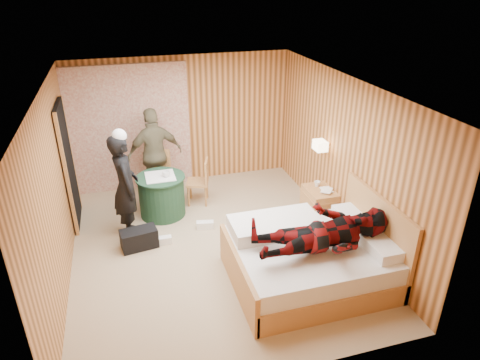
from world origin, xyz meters
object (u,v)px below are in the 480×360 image
object	(u,v)px
round_table	(162,195)
chair_far	(158,171)
nightstand	(319,205)
woman_standing	(126,187)
bed	(312,258)
wall_lamp	(320,145)
duffel_bag	(139,239)
man_on_bed	(325,224)
man_at_table	(155,154)
chair_near	(201,178)

from	to	relation	value
round_table	chair_far	distance (m)	0.68
nightstand	woman_standing	distance (m)	3.17
bed	chair_far	size ratio (longest dim) A/B	2.27
nightstand	woman_standing	size ratio (longest dim) A/B	0.36
chair_far	wall_lamp	bearing A→B (deg)	-8.71
bed	duffel_bag	bearing A→B (deg)	147.67
duffel_bag	woman_standing	xyz separation A→B (m)	(-0.10, 0.43, 0.70)
wall_lamp	woman_standing	size ratio (longest dim) A/B	0.15
man_on_bed	duffel_bag	bearing A→B (deg)	144.00
man_at_table	duffel_bag	bearing A→B (deg)	63.63
wall_lamp	nightstand	distance (m)	1.01
round_table	woman_standing	size ratio (longest dim) A/B	0.49
man_on_bed	chair_far	bearing A→B (deg)	118.63
wall_lamp	round_table	world-z (taller)	wall_lamp
round_table	duffel_bag	world-z (taller)	round_table
bed	nightstand	distance (m)	1.55
duffel_bag	man_on_bed	distance (m)	2.91
wall_lamp	man_on_bed	distance (m)	1.98
chair_near	nightstand	bearing A→B (deg)	72.43
woman_standing	man_at_table	size ratio (longest dim) A/B	0.99
chair_near	man_on_bed	world-z (taller)	man_on_bed
man_on_bed	nightstand	bearing A→B (deg)	65.26
nightstand	chair_far	size ratio (longest dim) A/B	0.67
chair_far	man_at_table	bearing A→B (deg)	146.20
bed	nightstand	world-z (taller)	bed
chair_far	chair_near	bearing A→B (deg)	-10.17
round_table	woman_standing	bearing A→B (deg)	-140.02
wall_lamp	man_on_bed	world-z (taller)	man_on_bed
chair_far	woman_standing	bearing A→B (deg)	-97.42
nightstand	chair_near	bearing A→B (deg)	145.73
chair_near	chair_far	bearing A→B (deg)	-103.95
chair_near	man_at_table	world-z (taller)	man_at_table
chair_near	woman_standing	bearing A→B (deg)	-44.90
round_table	man_on_bed	distance (m)	3.18
bed	man_at_table	world-z (taller)	man_at_table
woman_standing	chair_far	bearing A→B (deg)	-33.47
nightstand	man_on_bed	xyz separation A→B (m)	(-0.73, -1.58, 0.69)
man_at_table	chair_far	bearing A→B (deg)	115.67
round_table	wall_lamp	bearing A→B (deg)	-16.40
woman_standing	man_at_table	xyz separation A→B (m)	(0.58, 1.18, 0.01)
chair_far	bed	bearing A→B (deg)	-39.49
duffel_bag	bed	bearing A→B (deg)	-41.17
wall_lamp	round_table	distance (m)	2.82
bed	chair_near	xyz separation A→B (m)	(-1.00, 2.56, 0.16)
wall_lamp	duffel_bag	world-z (taller)	wall_lamp
bed	man_at_table	xyz separation A→B (m)	(-1.75, 3.02, 0.53)
wall_lamp	chair_far	xyz separation A→B (m)	(-2.53, 1.41, -0.76)
chair_near	duffel_bag	bearing A→B (deg)	-30.07
round_table	man_at_table	world-z (taller)	man_at_table
wall_lamp	chair_far	distance (m)	2.99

